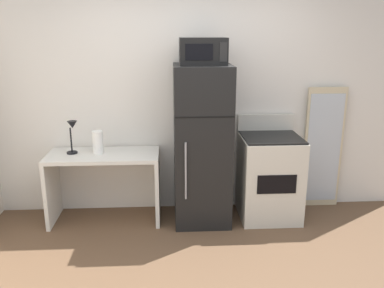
{
  "coord_description": "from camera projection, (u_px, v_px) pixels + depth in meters",
  "views": [
    {
      "loc": [
        -0.23,
        -2.73,
        2.0
      ],
      "look_at": [
        -0.01,
        1.1,
        0.91
      ],
      "focal_mm": 37.68,
      "sensor_mm": 36.0,
      "label": 1
    }
  ],
  "objects": [
    {
      "name": "desk_lamp",
      "position": [
        72.0,
        132.0,
        4.16
      ],
      "size": [
        0.14,
        0.12,
        0.35
      ],
      "color": "black",
      "rests_on": "desk"
    },
    {
      "name": "microwave",
      "position": [
        203.0,
        51.0,
        3.94
      ],
      "size": [
        0.46,
        0.35,
        0.26
      ],
      "color": "black",
      "rests_on": "refrigerator"
    },
    {
      "name": "leaning_mirror",
      "position": [
        323.0,
        148.0,
        4.6
      ],
      "size": [
        0.44,
        0.03,
        1.4
      ],
      "color": "#C6B793",
      "rests_on": "ground"
    },
    {
      "name": "oven_range",
      "position": [
        269.0,
        177.0,
        4.38
      ],
      "size": [
        0.63,
        0.61,
        1.1
      ],
      "color": "beige",
      "rests_on": "ground"
    },
    {
      "name": "desk",
      "position": [
        104.0,
        174.0,
        4.29
      ],
      "size": [
        1.17,
        0.53,
        0.75
      ],
      "color": "silver",
      "rests_on": "ground"
    },
    {
      "name": "refrigerator",
      "position": [
        202.0,
        145.0,
        4.22
      ],
      "size": [
        0.58,
        0.65,
        1.67
      ],
      "color": "black",
      "rests_on": "ground"
    },
    {
      "name": "wall_back_white",
      "position": [
        190.0,
        96.0,
        4.45
      ],
      "size": [
        5.0,
        0.1,
        2.6
      ],
      "primitive_type": "cube",
      "color": "silver",
      "rests_on": "ground"
    },
    {
      "name": "paper_towel_roll",
      "position": [
        98.0,
        142.0,
        4.21
      ],
      "size": [
        0.11,
        0.11,
        0.24
      ],
      "primitive_type": "cylinder",
      "color": "white",
      "rests_on": "desk"
    }
  ]
}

